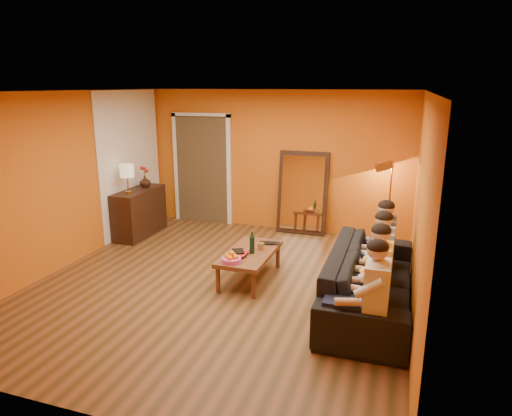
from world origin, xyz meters
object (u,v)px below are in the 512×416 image
(table_lamp, at_px, (127,179))
(person_mid_right, at_px, (383,259))
(sofa, at_px, (370,279))
(coffee_table, at_px, (250,265))
(person_mid_left, at_px, (380,276))
(wine_bottle, at_px, (252,243))
(vase, at_px, (145,181))
(floor_lamp, at_px, (389,205))
(sideboard, at_px, (140,212))
(person_far_right, at_px, (385,245))
(laptop, at_px, (269,244))
(mirror_frame, at_px, (303,193))
(person_far_left, at_px, (376,297))
(dog, at_px, (355,282))
(tumbler, at_px, (261,246))

(table_lamp, xyz_separation_m, person_mid_right, (4.37, -1.17, -0.49))
(table_lamp, relative_size, sofa, 0.20)
(coffee_table, relative_size, person_mid_left, 1.00)
(wine_bottle, bearing_deg, vase, 149.22)
(floor_lamp, bearing_deg, coffee_table, -124.84)
(sideboard, height_order, person_far_right, person_far_right)
(vase, bearing_deg, laptop, -22.88)
(floor_lamp, bearing_deg, person_mid_right, -83.39)
(mirror_frame, distance_m, floor_lamp, 1.58)
(person_far_left, bearing_deg, coffee_table, 143.88)
(person_far_right, bearing_deg, mirror_frame, 128.25)
(person_mid_right, bearing_deg, person_far_right, 90.00)
(dog, bearing_deg, table_lamp, 168.26)
(floor_lamp, relative_size, person_mid_left, 1.18)
(sofa, relative_size, tumbler, 23.67)
(coffee_table, height_order, wine_bottle, wine_bottle)
(floor_lamp, relative_size, wine_bottle, 4.65)
(mirror_frame, distance_m, dog, 3.00)
(person_far_left, bearing_deg, wine_bottle, 144.17)
(dog, xyz_separation_m, tumbler, (-1.38, 0.45, 0.15))
(person_far_right, height_order, tumbler, person_far_right)
(floor_lamp, relative_size, person_far_left, 1.18)
(person_mid_right, height_order, tumbler, person_mid_right)
(coffee_table, bearing_deg, laptop, 63.67)
(person_mid_left, xyz_separation_m, person_far_right, (0.00, 1.10, 0.00))
(sideboard, distance_m, sofa, 4.52)
(sideboard, distance_m, laptop, 2.90)
(laptop, height_order, vase, vase)
(tumbler, relative_size, vase, 0.50)
(vase, bearing_deg, person_far_right, -15.04)
(sideboard, xyz_separation_m, laptop, (2.75, -0.91, 0.01))
(person_mid_right, distance_m, person_far_right, 0.55)
(coffee_table, xyz_separation_m, laptop, (0.18, 0.35, 0.22))
(floor_lamp, bearing_deg, mirror_frame, 175.62)
(floor_lamp, height_order, person_mid_right, floor_lamp)
(dog, distance_m, person_mid_right, 0.44)
(sideboard, bearing_deg, laptop, -18.31)
(person_mid_right, relative_size, tumbler, 11.53)
(table_lamp, xyz_separation_m, laptop, (2.75, -0.61, -0.67))
(person_mid_left, bearing_deg, wine_bottle, 157.81)
(laptop, bearing_deg, sofa, -35.49)
(dog, xyz_separation_m, wine_bottle, (-1.45, 0.28, 0.26))
(table_lamp, relative_size, person_mid_right, 0.42)
(mirror_frame, bearing_deg, dog, -64.45)
(table_lamp, xyz_separation_m, wine_bottle, (2.62, -1.01, -0.53))
(person_far_right, relative_size, tumbler, 11.53)
(dog, xyz_separation_m, laptop, (-1.32, 0.68, 0.12))
(sideboard, distance_m, wine_bottle, 2.93)
(table_lamp, xyz_separation_m, coffee_table, (2.57, -0.96, -0.90))
(person_far_right, distance_m, tumbler, 1.70)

